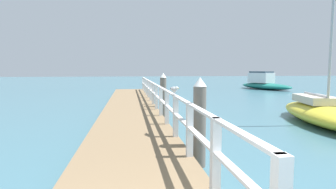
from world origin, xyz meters
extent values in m
cube|color=#846B4C|center=(0.00, 10.92, 0.24)|extent=(2.30, 21.84, 0.47)
cube|color=white|center=(1.07, 2.36, 0.99)|extent=(0.12, 0.12, 1.04)
cube|color=white|center=(1.07, 3.91, 0.99)|extent=(0.12, 0.12, 1.04)
cube|color=white|center=(1.07, 5.47, 0.99)|extent=(0.12, 0.12, 1.04)
cube|color=white|center=(1.07, 7.03, 0.99)|extent=(0.12, 0.12, 1.04)
cube|color=white|center=(1.07, 8.59, 0.99)|extent=(0.12, 0.12, 1.04)
cube|color=white|center=(1.07, 10.14, 0.99)|extent=(0.12, 0.12, 1.04)
cube|color=white|center=(1.07, 11.70, 0.99)|extent=(0.12, 0.12, 1.04)
cube|color=white|center=(1.07, 13.26, 0.99)|extent=(0.12, 0.12, 1.04)
cube|color=white|center=(1.07, 14.82, 0.99)|extent=(0.12, 0.12, 1.04)
cube|color=white|center=(1.07, 16.37, 0.99)|extent=(0.12, 0.12, 1.04)
cube|color=white|center=(1.07, 17.93, 0.99)|extent=(0.12, 0.12, 1.04)
cube|color=white|center=(1.07, 19.49, 0.99)|extent=(0.12, 0.12, 1.04)
cube|color=white|center=(1.07, 21.04, 0.99)|extent=(0.12, 0.12, 1.04)
cube|color=white|center=(1.07, 10.92, 1.49)|extent=(0.10, 20.24, 0.04)
cube|color=white|center=(1.07, 10.92, 1.04)|extent=(0.10, 20.24, 0.04)
cylinder|color=#6B6056|center=(1.45, 4.61, 0.89)|extent=(0.28, 0.28, 1.78)
cone|color=white|center=(1.45, 4.61, 1.88)|extent=(0.29, 0.29, 0.20)
cylinder|color=#6B6056|center=(1.45, 10.90, 0.89)|extent=(0.28, 0.28, 1.78)
cone|color=white|center=(1.45, 10.90, 1.88)|extent=(0.29, 0.29, 0.20)
ellipsoid|color=white|center=(1.07, 5.68, 1.63)|extent=(0.18, 0.30, 0.15)
sphere|color=white|center=(1.11, 5.51, 1.68)|extent=(0.09, 0.09, 0.09)
cone|color=gold|center=(1.12, 5.45, 1.68)|extent=(0.03, 0.05, 0.02)
cone|color=#939399|center=(1.04, 5.85, 1.64)|extent=(0.08, 0.09, 0.07)
ellipsoid|color=#939399|center=(1.07, 5.68, 1.66)|extent=(0.22, 0.25, 0.04)
cylinder|color=tan|center=(1.09, 5.70, 1.53)|extent=(0.01, 0.01, 0.05)
cylinder|color=tan|center=(1.04, 5.69, 1.53)|extent=(0.01, 0.01, 0.05)
ellipsoid|color=gold|center=(7.47, 8.43, 0.37)|extent=(3.25, 6.20, 0.75)
cylinder|color=#B2B2B7|center=(7.41, 8.14, 4.13)|extent=(0.10, 0.10, 6.77)
cylinder|color=#B2B2B7|center=(7.63, 9.15, 1.10)|extent=(0.53, 2.03, 0.08)
cube|color=beige|center=(7.63, 9.12, 0.90)|extent=(1.56, 2.32, 0.30)
ellipsoid|color=#197266|center=(14.40, 25.92, 0.34)|extent=(4.23, 6.82, 0.68)
cube|color=white|center=(14.18, 26.53, 1.22)|extent=(2.18, 2.90, 1.08)
cube|color=#334756|center=(14.18, 26.53, 1.84)|extent=(2.02, 2.63, 0.16)
camera|label=1|loc=(-0.06, -1.03, 2.15)|focal=28.78mm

